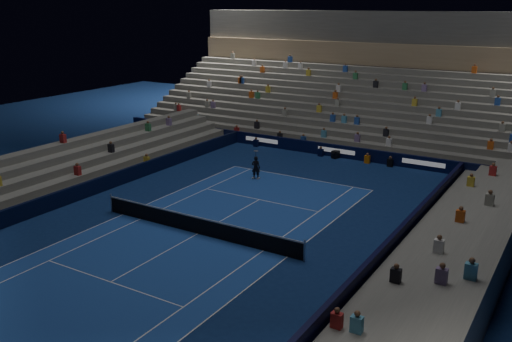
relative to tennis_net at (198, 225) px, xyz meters
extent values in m
plane|color=#0D2151|center=(0.00, 0.00, -0.50)|extent=(90.00, 90.00, 0.00)
cube|color=#1B4299|center=(0.00, 0.00, -0.50)|extent=(10.97, 23.77, 0.01)
cube|color=black|center=(0.00, 18.50, 0.00)|extent=(44.00, 0.25, 1.00)
cube|color=black|center=(9.70, 0.00, 0.00)|extent=(0.25, 37.00, 1.00)
cube|color=black|center=(-9.70, 0.00, 0.00)|extent=(0.25, 37.00, 1.00)
cube|color=#63635E|center=(0.00, 19.50, -0.25)|extent=(44.00, 1.00, 0.50)
cube|color=#63635E|center=(0.00, 20.50, 0.00)|extent=(44.00, 1.00, 1.00)
cube|color=#63635E|center=(0.00, 21.50, 0.25)|extent=(44.00, 1.00, 1.50)
cube|color=#63635E|center=(0.00, 22.50, 0.50)|extent=(44.00, 1.00, 2.00)
cube|color=#63635E|center=(0.00, 23.50, 0.75)|extent=(44.00, 1.00, 2.50)
cube|color=#63635E|center=(0.00, 24.50, 1.00)|extent=(44.00, 1.00, 3.00)
cube|color=#63635E|center=(0.00, 25.50, 1.25)|extent=(44.00, 1.00, 3.50)
cube|color=#63635E|center=(0.00, 26.50, 1.50)|extent=(44.00, 1.00, 4.00)
cube|color=#63635E|center=(0.00, 27.50, 1.75)|extent=(44.00, 1.00, 4.50)
cube|color=#63635E|center=(0.00, 28.50, 2.00)|extent=(44.00, 1.00, 5.00)
cube|color=#63635E|center=(0.00, 29.50, 2.25)|extent=(44.00, 1.00, 5.50)
cube|color=#63635E|center=(0.00, 30.50, 2.50)|extent=(44.00, 1.00, 6.00)
cube|color=#8E7657|center=(0.00, 31.60, 6.60)|extent=(44.00, 0.60, 2.20)
cube|color=#484845|center=(0.00, 33.00, 9.20)|extent=(44.00, 2.40, 3.00)
cube|color=slate|center=(10.50, 0.00, -0.25)|extent=(1.00, 37.00, 0.50)
cube|color=slate|center=(11.50, 0.00, 0.00)|extent=(1.00, 37.00, 1.00)
cube|color=slate|center=(12.50, 0.00, 0.25)|extent=(1.00, 37.00, 1.50)
cube|color=slate|center=(13.50, 0.00, 0.50)|extent=(1.00, 37.00, 2.00)
cube|color=slate|center=(14.50, 0.00, 0.75)|extent=(1.00, 37.00, 2.50)
cube|color=slate|center=(-10.50, 0.00, -0.25)|extent=(1.00, 37.00, 0.50)
cube|color=slate|center=(-11.50, 0.00, 0.00)|extent=(1.00, 37.00, 1.00)
cube|color=slate|center=(-12.50, 0.00, 0.25)|extent=(1.00, 37.00, 1.50)
cube|color=slate|center=(-13.50, 0.00, 0.50)|extent=(1.00, 37.00, 2.00)
cube|color=slate|center=(-14.50, 0.00, 0.75)|extent=(1.00, 37.00, 2.50)
cylinder|color=#B2B2B7|center=(-6.40, 0.00, 0.05)|extent=(0.10, 0.10, 1.10)
cylinder|color=#B2B2B7|center=(6.40, 0.00, 0.05)|extent=(0.10, 0.10, 1.10)
cube|color=black|center=(0.00, 0.00, -0.05)|extent=(12.80, 0.03, 0.90)
cube|color=white|center=(0.00, 0.00, 0.44)|extent=(12.80, 0.04, 0.08)
imported|color=black|center=(-2.49, 10.04, 0.33)|extent=(0.70, 0.57, 1.66)
cube|color=black|center=(0.07, 18.09, -0.20)|extent=(0.60, 0.67, 0.61)
cylinder|color=black|center=(0.07, 17.64, -0.01)|extent=(0.25, 0.38, 0.16)
camera|label=1|loc=(17.22, -22.12, 11.38)|focal=39.25mm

